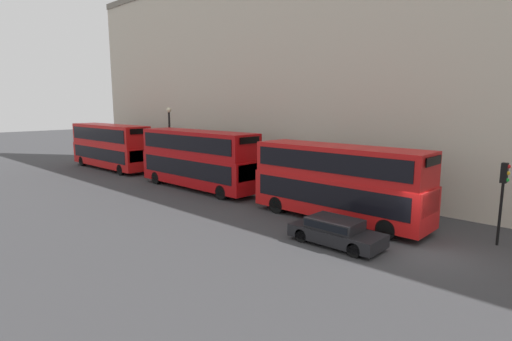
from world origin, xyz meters
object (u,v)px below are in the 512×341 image
bus_leading (338,180)px  traffic_light (503,186)px  bus_second_in_queue (198,157)px  car_dark_sedan (336,231)px  bus_third_in_queue (110,145)px

bus_leading → traffic_light: size_ratio=2.63×
bus_second_in_queue → traffic_light: bearing=-85.2°
bus_leading → car_dark_sedan: (-3.40, -2.05, -1.64)m
bus_third_in_queue → car_dark_sedan: (-3.40, -28.16, -1.77)m
bus_leading → car_dark_sedan: bearing=-149.0°
bus_second_in_queue → car_dark_sedan: bus_second_in_queue is taller
bus_third_in_queue → car_dark_sedan: 28.42m
bus_leading → bus_third_in_queue: bus_third_in_queue is taller
bus_leading → bus_second_in_queue: 12.27m
bus_second_in_queue → bus_third_in_queue: 13.85m
bus_leading → traffic_light: 7.68m
car_dark_sedan → bus_second_in_queue: bearing=76.6°
bus_third_in_queue → bus_leading: bearing=-90.0°
bus_leading → bus_second_in_queue: bearing=90.0°
car_dark_sedan → traffic_light: bearing=-47.2°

